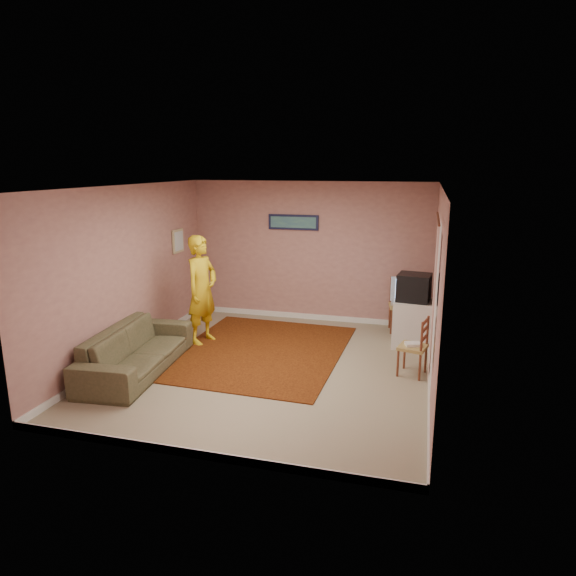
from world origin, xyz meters
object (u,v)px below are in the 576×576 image
(tv_cabinet, at_px, (412,323))
(crt_tv, at_px, (414,287))
(chair_b, at_px, (413,340))
(sofa, at_px, (136,350))
(chair_a, at_px, (402,300))
(person, at_px, (202,290))

(tv_cabinet, height_order, crt_tv, crt_tv)
(chair_b, xyz_separation_m, sofa, (-3.80, -0.90, -0.19))
(crt_tv, height_order, chair_a, crt_tv)
(chair_b, height_order, sofa, chair_b)
(crt_tv, relative_size, chair_a, 1.09)
(chair_a, height_order, sofa, chair_a)
(chair_a, relative_size, sofa, 0.24)
(sofa, bearing_deg, chair_a, -56.39)
(chair_b, relative_size, sofa, 0.21)
(tv_cabinet, relative_size, chair_b, 1.68)
(tv_cabinet, xyz_separation_m, chair_a, (-0.20, 0.73, 0.20))
(sofa, bearing_deg, crt_tv, -65.65)
(tv_cabinet, xyz_separation_m, crt_tv, (-0.01, 0.00, 0.60))
(chair_a, height_order, chair_b, chair_a)
(crt_tv, xyz_separation_m, chair_b, (0.06, -1.21, -0.47))
(chair_a, distance_m, person, 3.48)
(chair_a, xyz_separation_m, sofa, (-3.55, -2.84, -0.26))
(tv_cabinet, distance_m, person, 3.46)
(crt_tv, distance_m, chair_b, 1.30)
(crt_tv, xyz_separation_m, chair_a, (-0.20, 0.73, -0.40))
(sofa, bearing_deg, person, -21.00)
(tv_cabinet, distance_m, chair_a, 0.78)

